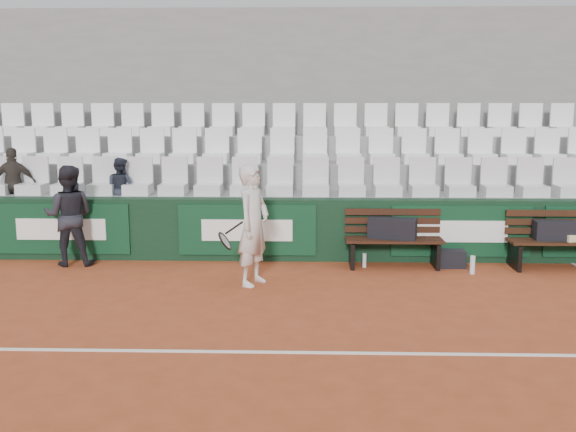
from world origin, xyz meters
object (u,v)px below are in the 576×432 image
at_px(tennis_player, 253,225).
at_px(bench_left, 394,253).
at_px(sports_bag_ground, 450,259).
at_px(water_bottle_far, 472,265).
at_px(spectator_c, 120,163).
at_px(sports_bag_right, 555,231).
at_px(ball_kid, 69,216).
at_px(water_bottle_near, 364,260).
at_px(bench_right, 558,255).
at_px(sports_bag_left, 392,228).
at_px(spectator_b, 12,157).

bearing_deg(tennis_player, bench_left, 26.18).
distance_m(sports_bag_ground, water_bottle_far, 0.47).
relative_size(bench_left, spectator_c, 1.40).
bearing_deg(tennis_player, sports_bag_right, 12.56).
xyz_separation_m(sports_bag_ground, ball_kid, (-5.95, -0.02, 0.65)).
bearing_deg(spectator_c, tennis_player, 163.63).
bearing_deg(water_bottle_near, tennis_player, -148.75).
relative_size(sports_bag_right, tennis_player, 0.37).
xyz_separation_m(bench_left, spectator_c, (-4.52, 0.94, 1.31)).
relative_size(bench_left, ball_kid, 0.95).
relative_size(bench_right, ball_kid, 0.95).
distance_m(bench_right, sports_bag_ground, 1.63).
distance_m(bench_right, spectator_c, 7.21).
xyz_separation_m(tennis_player, ball_kid, (-2.97, 1.03, -0.06)).
bearing_deg(bench_left, tennis_player, -153.82).
distance_m(sports_bag_right, spectator_c, 7.10).
xyz_separation_m(ball_kid, spectator_c, (0.56, 0.95, 0.75)).
bearing_deg(sports_bag_right, water_bottle_far, -164.38).
xyz_separation_m(bench_left, water_bottle_near, (-0.45, -0.03, -0.11)).
bearing_deg(sports_bag_right, water_bottle_near, -179.68).
relative_size(water_bottle_near, spectator_c, 0.21).
relative_size(sports_bag_left, water_bottle_far, 2.67).
xyz_separation_m(sports_bag_ground, tennis_player, (-2.98, -1.04, 0.71)).
relative_size(bench_left, bench_right, 1.00).
distance_m(sports_bag_left, tennis_player, 2.35).
relative_size(sports_bag_ground, spectator_c, 0.41).
distance_m(water_bottle_near, water_bottle_far, 1.62).
relative_size(sports_bag_right, ball_kid, 0.40).
bearing_deg(spectator_b, sports_bag_ground, 161.38).
bearing_deg(sports_bag_right, ball_kid, 179.91).
height_order(water_bottle_far, ball_kid, ball_kid).
bearing_deg(water_bottle_near, spectator_c, 166.47).
height_order(bench_right, ball_kid, ball_kid).
xyz_separation_m(sports_bag_ground, water_bottle_near, (-1.34, -0.05, -0.02)).
relative_size(bench_left, water_bottle_far, 5.48).
distance_m(bench_left, tennis_player, 2.42).
bearing_deg(sports_bag_ground, bench_left, -179.23).
distance_m(sports_bag_ground, water_bottle_near, 1.34).
xyz_separation_m(bench_left, bench_right, (2.51, -0.05, 0.00)).
height_order(water_bottle_far, spectator_b, spectator_b).
bearing_deg(sports_bag_right, tennis_player, -167.44).
distance_m(bench_right, sports_bag_right, 0.38).
bearing_deg(sports_bag_left, bench_left, -53.04).
relative_size(bench_right, spectator_c, 1.40).
bearing_deg(sports_bag_right, bench_right, -31.16).
bearing_deg(bench_right, sports_bag_right, 148.84).
bearing_deg(sports_bag_ground, water_bottle_near, -178.05).
height_order(bench_left, bench_right, same).
relative_size(tennis_player, spectator_b, 1.37).
xyz_separation_m(bench_right, water_bottle_near, (-2.96, 0.02, -0.11)).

